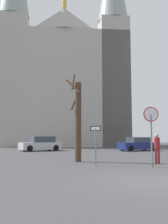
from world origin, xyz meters
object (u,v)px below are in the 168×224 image
object	(u,v)px
cathedral	(64,79)
one_way_arrow_sign	(96,141)
pedestrian_walking	(157,145)
parked_car_far_navy	(138,144)
bare_tree	(78,119)
stop_sign	(151,125)
parked_car_near_silver	(41,144)

from	to	relation	value
cathedral	one_way_arrow_sign	distance (m)	30.43
one_way_arrow_sign	pedestrian_walking	bearing A→B (deg)	10.18
parked_car_far_navy	pedestrian_walking	size ratio (longest dim) A/B	2.66
one_way_arrow_sign	parked_car_far_navy	world-z (taller)	one_way_arrow_sign
cathedral	pedestrian_walking	bearing A→B (deg)	-80.46
bare_tree	pedestrian_walking	size ratio (longest dim) A/B	3.24
bare_tree	parked_car_far_navy	size ratio (longest dim) A/B	1.22
cathedral	bare_tree	xyz separation A→B (m)	(0.45, -26.61, -8.54)
one_way_arrow_sign	parked_car_far_navy	distance (m)	15.13
cathedral	bare_tree	bearing A→B (deg)	-89.03
cathedral	stop_sign	size ratio (longest dim) A/B	12.16
cathedral	pedestrian_walking	size ratio (longest dim) A/B	21.58
stop_sign	one_way_arrow_sign	bearing A→B (deg)	159.81
parked_car_near_silver	pedestrian_walking	distance (m)	15.77
one_way_arrow_sign	pedestrian_walking	size ratio (longest dim) A/B	1.22
bare_tree	parked_car_far_navy	xyz separation A→B (m)	(7.29, 11.46, -1.87)
stop_sign	pedestrian_walking	xyz separation A→B (m)	(0.90, 1.60, -1.04)
stop_sign	parked_car_far_navy	distance (m)	15.17
parked_car_near_silver	one_way_arrow_sign	bearing A→B (deg)	-75.31
parked_car_far_navy	bare_tree	bearing A→B (deg)	-122.48
parked_car_near_silver	pedestrian_walking	bearing A→B (deg)	-62.24
stop_sign	pedestrian_walking	bearing A→B (deg)	60.65
one_way_arrow_sign	parked_car_near_silver	distance (m)	15.09
parked_car_near_silver	cathedral	bearing A→B (deg)	79.59
one_way_arrow_sign	parked_car_far_navy	xyz separation A→B (m)	(6.53, 13.63, -0.60)
cathedral	bare_tree	distance (m)	27.95
bare_tree	parked_car_far_navy	bearing A→B (deg)	57.52
bare_tree	parked_car_near_silver	bearing A→B (deg)	103.86
stop_sign	parked_car_near_silver	size ratio (longest dim) A/B	0.64
pedestrian_walking	parked_car_near_silver	bearing A→B (deg)	117.76
cathedral	parked_car_near_silver	xyz separation A→B (m)	(-2.61, -14.20, -10.37)
one_way_arrow_sign	parked_car_near_silver	bearing A→B (deg)	104.69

